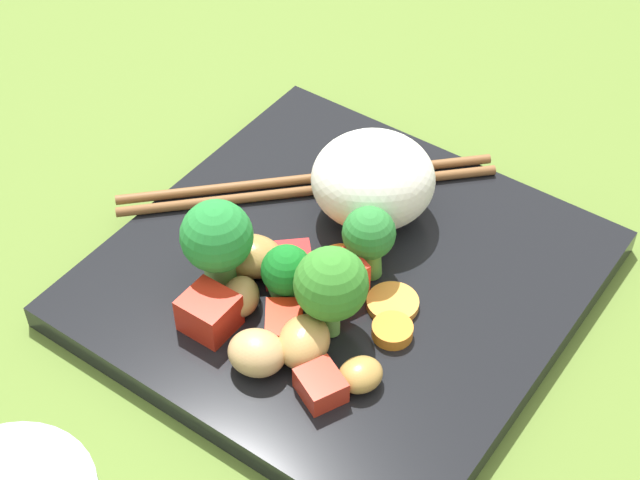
{
  "coord_description": "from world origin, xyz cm",
  "views": [
    {
      "loc": [
        20.92,
        -34.75,
        44.45
      ],
      "look_at": [
        -1.32,
        -0.35,
        3.59
      ],
      "focal_mm": 55.81,
      "sensor_mm": 36.0,
      "label": 1
    }
  ],
  "objects_px": {
    "square_plate": "(342,278)",
    "rice_mound": "(373,180)",
    "carrot_slice_0": "(392,331)",
    "chopstick_pair": "(308,185)",
    "broccoli_floret_2": "(217,240)"
  },
  "relations": [
    {
      "from": "square_plate",
      "to": "rice_mound",
      "type": "relative_size",
      "value": 3.45
    },
    {
      "from": "carrot_slice_0",
      "to": "chopstick_pair",
      "type": "relative_size",
      "value": 0.12
    },
    {
      "from": "square_plate",
      "to": "chopstick_pair",
      "type": "xyz_separation_m",
      "value": [
        -0.06,
        0.05,
        0.01
      ]
    },
    {
      "from": "rice_mound",
      "to": "carrot_slice_0",
      "type": "relative_size",
      "value": 3.28
    },
    {
      "from": "carrot_slice_0",
      "to": "chopstick_pair",
      "type": "distance_m",
      "value": 0.13
    },
    {
      "from": "rice_mound",
      "to": "chopstick_pair",
      "type": "distance_m",
      "value": 0.05
    },
    {
      "from": "rice_mound",
      "to": "carrot_slice_0",
      "type": "xyz_separation_m",
      "value": [
        0.06,
        -0.08,
        -0.02
      ]
    },
    {
      "from": "chopstick_pair",
      "to": "carrot_slice_0",
      "type": "bearing_deg",
      "value": 101.83
    },
    {
      "from": "chopstick_pair",
      "to": "rice_mound",
      "type": "bearing_deg",
      "value": 140.69
    },
    {
      "from": "square_plate",
      "to": "carrot_slice_0",
      "type": "height_order",
      "value": "carrot_slice_0"
    },
    {
      "from": "broccoli_floret_2",
      "to": "carrot_slice_0",
      "type": "relative_size",
      "value": 2.61
    },
    {
      "from": "rice_mound",
      "to": "broccoli_floret_2",
      "type": "distance_m",
      "value": 0.11
    },
    {
      "from": "broccoli_floret_2",
      "to": "carrot_slice_0",
      "type": "height_order",
      "value": "broccoli_floret_2"
    },
    {
      "from": "broccoli_floret_2",
      "to": "chopstick_pair",
      "type": "xyz_separation_m",
      "value": [
        -0.0,
        0.1,
        -0.03
      ]
    },
    {
      "from": "broccoli_floret_2",
      "to": "chopstick_pair",
      "type": "relative_size",
      "value": 0.31
    }
  ]
}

